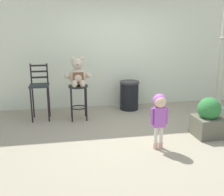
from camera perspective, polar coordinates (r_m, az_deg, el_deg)
ground_plane at (r=4.91m, az=5.25°, el=-8.00°), size 24.00×24.00×0.00m
building_wall at (r=6.64m, az=0.44°, el=13.30°), size 7.16×0.30×3.46m
bar_stool_with_teddy at (r=5.61m, az=-7.38°, el=0.68°), size 0.41×0.41×0.75m
teddy_bear at (r=5.50m, az=-7.51°, el=5.03°), size 0.57×0.51×0.61m
child_walking at (r=4.21m, az=10.37°, el=-2.50°), size 0.29×0.23×0.92m
trash_bin at (r=6.33m, az=3.80°, el=0.60°), size 0.47×0.47×0.70m
lamppost at (r=6.30m, az=22.93°, el=7.20°), size 0.34×0.34×2.99m
bar_chair_empty at (r=5.75m, az=-15.59°, el=2.04°), size 0.40×0.40×1.20m
planter_with_shrub at (r=5.03m, az=20.34°, el=-4.27°), size 0.49×0.49×0.73m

